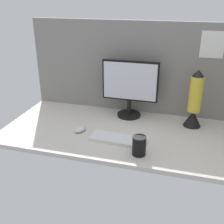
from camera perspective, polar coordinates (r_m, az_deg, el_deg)
ground_plane at (r=188.79cm, az=4.58°, el=-4.47°), size 180.00×80.00×3.00cm
cubicle_wall_back at (r=210.07cm, az=6.97°, el=9.07°), size 180.00×5.50×69.63cm
monitor at (r=203.05cm, az=3.77°, el=5.39°), size 41.96×18.00×42.85cm
keyboard at (r=176.08cm, az=1.37°, el=-5.70°), size 37.70×15.15×2.00cm
mouse at (r=187.84cm, az=-6.70°, el=-3.62°), size 8.77×10.99×3.40cm
mug_black_travel at (r=160.23cm, az=5.72°, el=-7.05°), size 8.10×8.10×11.72cm
lava_lamp at (r=196.88cm, az=16.94°, el=1.77°), size 12.57×12.57×41.13cm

